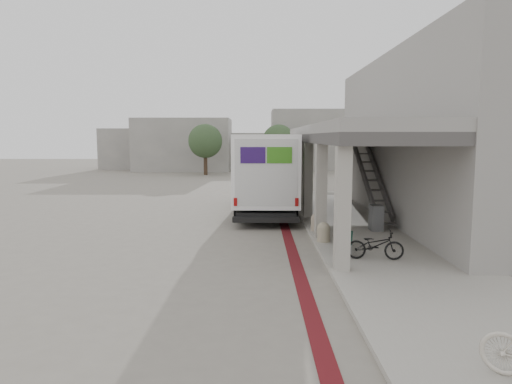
{
  "coord_description": "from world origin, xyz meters",
  "views": [
    {
      "loc": [
        -0.08,
        -15.06,
        3.55
      ],
      "look_at": [
        -0.14,
        1.11,
        1.6
      ],
      "focal_mm": 32.0,
      "sensor_mm": 36.0,
      "label": 1
    }
  ],
  "objects_px": {
    "fedex_truck": "(266,171)",
    "bicycle_black": "(375,245)",
    "utility_cabinet": "(376,218)",
    "bench": "(346,241)"
  },
  "relations": [
    {
      "from": "bench",
      "to": "bicycle_black",
      "type": "height_order",
      "value": "bicycle_black"
    },
    {
      "from": "fedex_truck",
      "to": "bench",
      "type": "xyz_separation_m",
      "value": [
        2.3,
        -7.8,
        -1.52
      ]
    },
    {
      "from": "fedex_truck",
      "to": "bicycle_black",
      "type": "height_order",
      "value": "fedex_truck"
    },
    {
      "from": "utility_cabinet",
      "to": "bicycle_black",
      "type": "relative_size",
      "value": 0.6
    },
    {
      "from": "fedex_truck",
      "to": "utility_cabinet",
      "type": "height_order",
      "value": "fedex_truck"
    },
    {
      "from": "utility_cabinet",
      "to": "bicycle_black",
      "type": "xyz_separation_m",
      "value": [
        -1.07,
        -4.04,
        -0.06
      ]
    },
    {
      "from": "bench",
      "to": "bicycle_black",
      "type": "bearing_deg",
      "value": -45.37
    },
    {
      "from": "fedex_truck",
      "to": "bicycle_black",
      "type": "relative_size",
      "value": 5.46
    },
    {
      "from": "bench",
      "to": "bicycle_black",
      "type": "xyz_separation_m",
      "value": [
        0.63,
        -1.01,
        0.11
      ]
    },
    {
      "from": "bench",
      "to": "utility_cabinet",
      "type": "height_order",
      "value": "utility_cabinet"
    }
  ]
}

